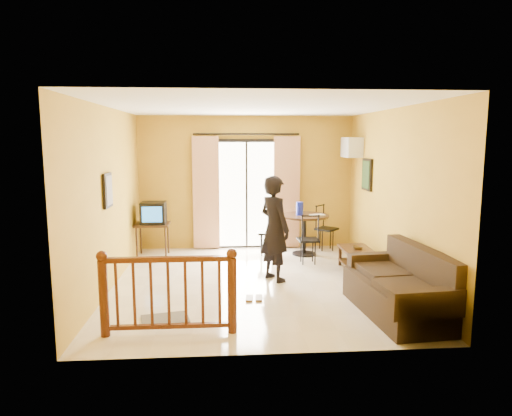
{
  "coord_description": "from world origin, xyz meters",
  "views": [
    {
      "loc": [
        -0.49,
        -7.13,
        2.29
      ],
      "look_at": [
        0.04,
        0.2,
        1.2
      ],
      "focal_mm": 32.0,
      "sensor_mm": 36.0,
      "label": 1
    }
  ],
  "objects": [
    {
      "name": "television",
      "position": [
        -1.87,
        1.87,
        0.88
      ],
      "size": [
        0.48,
        0.44,
        0.43
      ],
      "rotation": [
        0.0,
        0.0,
        0.0
      ],
      "color": "black",
      "rests_on": "tv_table"
    },
    {
      "name": "water_jug",
      "position": [
        1.02,
        1.76,
        0.95
      ],
      "size": [
        0.14,
        0.14,
        0.26
      ],
      "primitive_type": "cylinder",
      "color": "#121EAE",
      "rests_on": "dining_table"
    },
    {
      "name": "dining_table",
      "position": [
        1.13,
        1.78,
        0.65
      ],
      "size": [
        0.98,
        0.98,
        0.81
      ],
      "color": "black",
      "rests_on": "ground"
    },
    {
      "name": "dining_chairs",
      "position": [
        1.04,
        1.7,
        0.0
      ],
      "size": [
        1.77,
        1.5,
        0.95
      ],
      "color": "black",
      "rests_on": "ground"
    },
    {
      "name": "balcony_door",
      "position": [
        0.0,
        2.43,
        1.19
      ],
      "size": [
        2.25,
        0.14,
        2.46
      ],
      "color": "black",
      "rests_on": "ground"
    },
    {
      "name": "doormat",
      "position": [
        -1.26,
        -1.45,
        0.01
      ],
      "size": [
        0.67,
        0.51,
        0.02
      ],
      "primitive_type": "cube",
      "rotation": [
        0.0,
        0.0,
        0.21
      ],
      "color": "#534E42",
      "rests_on": "ground"
    },
    {
      "name": "sofa",
      "position": [
        1.86,
        -1.47,
        0.34
      ],
      "size": [
        1.03,
        1.95,
        0.9
      ],
      "rotation": [
        0.0,
        0.0,
        0.09
      ],
      "color": "black",
      "rests_on": "ground"
    },
    {
      "name": "standing_person",
      "position": [
        0.34,
        0.14,
        0.87
      ],
      "size": [
        0.69,
        0.75,
        1.73
      ],
      "primitive_type": "imported",
      "rotation": [
        0.0,
        0.0,
        2.14
      ],
      "color": "black",
      "rests_on": "ground"
    },
    {
      "name": "ground",
      "position": [
        0.0,
        0.0,
        0.0
      ],
      "size": [
        5.0,
        5.0,
        0.0
      ],
      "primitive_type": "plane",
      "color": "beige",
      "rests_on": "ground"
    },
    {
      "name": "coffee_table",
      "position": [
        1.85,
        0.53,
        0.27
      ],
      "size": [
        0.5,
        0.9,
        0.4
      ],
      "color": "black",
      "rests_on": "ground"
    },
    {
      "name": "serving_tray",
      "position": [
        1.37,
        1.68,
        0.82
      ],
      "size": [
        0.32,
        0.26,
        0.02
      ],
      "primitive_type": "cube",
      "rotation": [
        0.0,
        0.0,
        0.34
      ],
      "color": "beige",
      "rests_on": "dining_table"
    },
    {
      "name": "bowl",
      "position": [
        1.85,
        0.53,
        0.43
      ],
      "size": [
        0.19,
        0.19,
        0.06
      ],
      "primitive_type": "imported",
      "rotation": [
        0.0,
        0.0,
        -0.05
      ],
      "color": "#533E1C",
      "rests_on": "coffee_table"
    },
    {
      "name": "sandals",
      "position": [
        -0.06,
        -0.77,
        0.01
      ],
      "size": [
        0.26,
        0.26,
        0.03
      ],
      "color": "#533E1C",
      "rests_on": "ground"
    },
    {
      "name": "tv_table",
      "position": [
        -1.9,
        1.87,
        0.58
      ],
      "size": [
        0.66,
        0.55,
        0.66
      ],
      "color": "black",
      "rests_on": "ground"
    },
    {
      "name": "room_shell",
      "position": [
        0.0,
        0.0,
        1.7
      ],
      "size": [
        5.0,
        5.0,
        5.0
      ],
      "color": "white",
      "rests_on": "ground"
    },
    {
      "name": "air_conditioner",
      "position": [
        2.09,
        1.95,
        2.15
      ],
      "size": [
        0.31,
        0.6,
        0.4
      ],
      "color": "silver",
      "rests_on": "room_shell"
    },
    {
      "name": "picture_left",
      "position": [
        -2.22,
        -0.2,
        1.55
      ],
      "size": [
        0.05,
        0.42,
        0.52
      ],
      "color": "black",
      "rests_on": "room_shell"
    },
    {
      "name": "botanical_print",
      "position": [
        2.22,
        1.3,
        1.65
      ],
      "size": [
        0.05,
        0.5,
        0.6
      ],
      "color": "black",
      "rests_on": "room_shell"
    },
    {
      "name": "stair_balustrade",
      "position": [
        -1.15,
        -1.9,
        0.56
      ],
      "size": [
        1.63,
        0.13,
        1.04
      ],
      "color": "#471E0F",
      "rests_on": "ground"
    }
  ]
}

